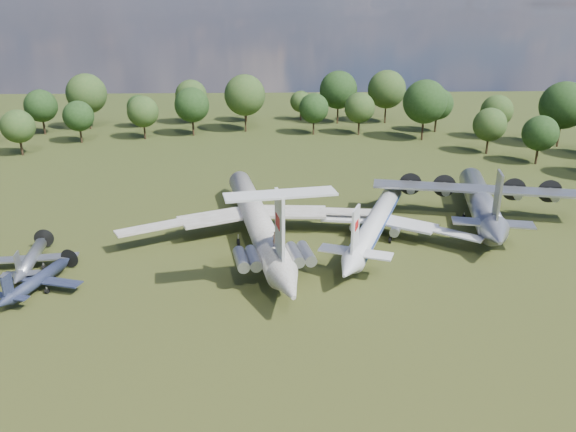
{
  "coord_description": "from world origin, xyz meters",
  "views": [
    {
      "loc": [
        3.76,
        -73.45,
        32.63
      ],
      "look_at": [
        6.47,
        -0.53,
        5.0
      ],
      "focal_mm": 35.0,
      "sensor_mm": 36.0,
      "label": 1
    }
  ],
  "objects_px": {
    "small_prop_northwest": "(32,261)",
    "small_prop_west": "(38,283)",
    "tu104_jet": "(376,226)",
    "an12_transport": "(480,205)",
    "person_on_il62": "(275,239)",
    "il62_airliner": "(257,223)"
  },
  "relations": [
    {
      "from": "tu104_jet",
      "to": "small_prop_northwest",
      "type": "height_order",
      "value": "tu104_jet"
    },
    {
      "from": "tu104_jet",
      "to": "person_on_il62",
      "type": "relative_size",
      "value": 21.51
    },
    {
      "from": "il62_airliner",
      "to": "an12_transport",
      "type": "height_order",
      "value": "il62_airliner"
    },
    {
      "from": "tu104_jet",
      "to": "an12_transport",
      "type": "xyz_separation_m",
      "value": [
        18.12,
        7.1,
        0.47
      ]
    },
    {
      "from": "il62_airliner",
      "to": "small_prop_northwest",
      "type": "height_order",
      "value": "il62_airliner"
    },
    {
      "from": "il62_airliner",
      "to": "small_prop_west",
      "type": "relative_size",
      "value": 3.54
    },
    {
      "from": "tu104_jet",
      "to": "an12_transport",
      "type": "height_order",
      "value": "an12_transport"
    },
    {
      "from": "person_on_il62",
      "to": "an12_transport",
      "type": "bearing_deg",
      "value": 177.78
    },
    {
      "from": "tu104_jet",
      "to": "small_prop_west",
      "type": "distance_m",
      "value": 46.21
    },
    {
      "from": "il62_airliner",
      "to": "an12_transport",
      "type": "bearing_deg",
      "value": 0.79
    },
    {
      "from": "il62_airliner",
      "to": "an12_transport",
      "type": "relative_size",
      "value": 1.37
    },
    {
      "from": "an12_transport",
      "to": "small_prop_west",
      "type": "bearing_deg",
      "value": -148.12
    },
    {
      "from": "tu104_jet",
      "to": "small_prop_west",
      "type": "bearing_deg",
      "value": -139.75
    },
    {
      "from": "il62_airliner",
      "to": "small_prop_northwest",
      "type": "bearing_deg",
      "value": -172.89
    },
    {
      "from": "small_prop_northwest",
      "to": "small_prop_west",
      "type": "bearing_deg",
      "value": -70.28
    },
    {
      "from": "tu104_jet",
      "to": "person_on_il62",
      "type": "xyz_separation_m",
      "value": [
        -15.08,
        -13.76,
        4.02
      ]
    },
    {
      "from": "tu104_jet",
      "to": "small_prop_northwest",
      "type": "bearing_deg",
      "value": -147.85
    },
    {
      "from": "an12_transport",
      "to": "small_prop_west",
      "type": "distance_m",
      "value": 65.65
    },
    {
      "from": "small_prop_west",
      "to": "small_prop_northwest",
      "type": "height_order",
      "value": "small_prop_northwest"
    },
    {
      "from": "person_on_il62",
      "to": "small_prop_west",
      "type": "bearing_deg",
      "value": -32.44
    },
    {
      "from": "il62_airliner",
      "to": "person_on_il62",
      "type": "distance_m",
      "value": 14.72
    },
    {
      "from": "tu104_jet",
      "to": "person_on_il62",
      "type": "bearing_deg",
      "value": -115.95
    }
  ]
}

